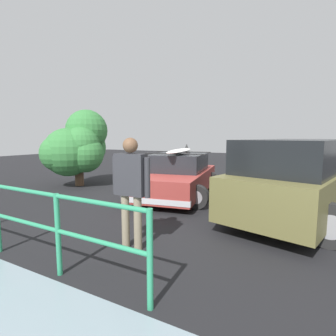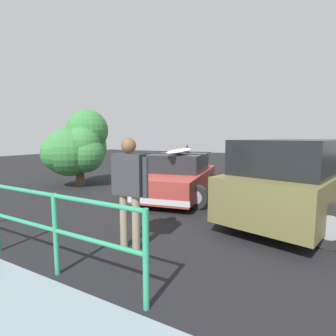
{
  "view_description": "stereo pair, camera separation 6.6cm",
  "coord_description": "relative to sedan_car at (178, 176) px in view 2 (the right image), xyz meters",
  "views": [
    {
      "loc": [
        -3.65,
        7.13,
        1.86
      ],
      "look_at": [
        -0.06,
        0.5,
        0.95
      ],
      "focal_mm": 28.0,
      "sensor_mm": 36.0,
      "label": 1
    },
    {
      "loc": [
        -3.71,
        7.1,
        1.86
      ],
      "look_at": [
        -0.06,
        0.5,
        0.95
      ],
      "focal_mm": 28.0,
      "sensor_mm": 36.0,
      "label": 2
    }
  ],
  "objects": [
    {
      "name": "suv_car",
      "position": [
        -3.37,
        0.8,
        0.3
      ],
      "size": [
        3.17,
        4.57,
        1.79
      ],
      "color": "brown",
      "rests_on": "ground"
    },
    {
      "name": "person_bystander",
      "position": [
        -1.07,
        3.87,
        0.48
      ],
      "size": [
        0.72,
        0.25,
        1.84
      ],
      "color": "gray",
      "rests_on": "ground"
    },
    {
      "name": "sedan_car",
      "position": [
        0.0,
        0.0,
        0.0
      ],
      "size": [
        2.84,
        4.25,
        1.6
      ],
      "color": "#9E3833",
      "rests_on": "ground"
    },
    {
      "name": "ground_plane",
      "position": [
        0.05,
        0.14,
        -0.64
      ],
      "size": [
        44.0,
        44.0,
        0.02
      ],
      "primitive_type": "cube",
      "color": "black",
      "rests_on": "ground"
    },
    {
      "name": "bush_near_left",
      "position": [
        4.06,
        0.24,
        0.86
      ],
      "size": [
        2.22,
        2.76,
        2.88
      ],
      "color": "brown",
      "rests_on": "ground"
    }
  ]
}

